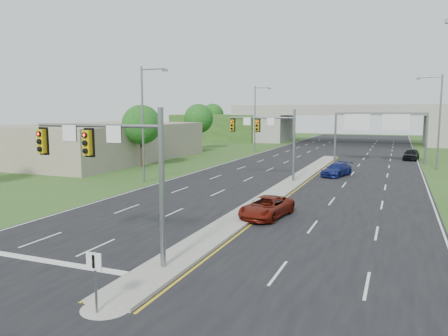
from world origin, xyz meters
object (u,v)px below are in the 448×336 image
car_far_c (411,154)px  car_far_b (337,170)px  keep_right_sign (95,272)px  car_far_a (267,207)px  signal_mast_far (271,133)px  sign_gantry (378,123)px  signal_mast_near (115,160)px  overpass (352,127)px

car_far_c → car_far_b: bearing=-103.6°
keep_right_sign → car_far_a: size_ratio=0.45×
signal_mast_far → sign_gantry: signal_mast_far is taller
car_far_a → car_far_c: size_ratio=1.05×
signal_mast_near → car_far_c: 52.53m
overpass → car_far_b: 49.24m
keep_right_sign → overpass: overpass is taller
keep_right_sign → signal_mast_near: bearing=116.9°
keep_right_sign → car_far_a: keep_right_sign is taller
overpass → car_far_c: size_ratio=17.26×
car_far_a → signal_mast_near: bearing=-100.7°
signal_mast_near → signal_mast_far: (0.00, 25.00, 0.00)m
signal_mast_far → car_far_a: (3.76, -14.19, -4.03)m
sign_gantry → car_far_b: size_ratio=2.46×
car_far_b → overpass: bearing=110.5°
signal_mast_near → car_far_c: signal_mast_near is taller
car_far_b → car_far_c: (7.71, 19.65, 0.11)m
car_far_c → keep_right_sign: bearing=-93.5°
signal_mast_near → car_far_a: signal_mast_near is taller
signal_mast_near → car_far_b: 31.78m
sign_gantry → car_far_a: size_ratio=2.39×
car_far_c → signal_mast_far: bearing=-109.5°
overpass → signal_mast_far: bearing=-92.4°
car_far_b → sign_gantry: bearing=93.0°
overpass → car_far_c: 31.51m
signal_mast_near → car_far_a: (3.76, 10.81, -4.03)m
car_far_a → overpass: bearing=99.7°
keep_right_sign → car_far_c: (11.00, 55.13, -0.71)m
signal_mast_far → car_far_b: signal_mast_far is taller
car_far_c → car_far_a: bearing=-95.6°
car_far_a → car_far_c: (9.50, 39.87, 0.12)m
signal_mast_near → signal_mast_far: 25.00m
signal_mast_near → overpass: (2.26, 80.07, -1.17)m
keep_right_sign → signal_mast_far: bearing=94.4°
overpass → car_far_c: bearing=-69.5°
signal_mast_far → overpass: size_ratio=0.09×
signal_mast_near → car_far_c: (13.26, 50.68, -3.92)m
overpass → car_far_b: overpass is taller
signal_mast_near → car_far_b: size_ratio=1.49×
signal_mast_near → signal_mast_far: size_ratio=1.00×
signal_mast_far → car_far_c: signal_mast_far is taller
overpass → car_far_a: 69.34m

